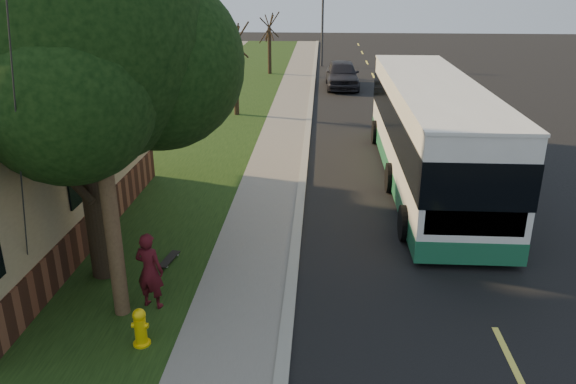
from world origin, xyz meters
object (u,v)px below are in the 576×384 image
object	(u,v)px
fire_hydrant	(140,327)
traffic_signal	(322,22)
bare_tree_near	(235,71)
transit_bus	(430,130)
skateboard_main	(169,259)
leafy_tree	(80,40)
bare_tree_far	(269,44)
distant_car	(342,74)
utility_pole	(94,83)
skateboarder	(150,271)

from	to	relation	value
fire_hydrant	traffic_signal	distance (m)	34.25
bare_tree_near	traffic_signal	bearing A→B (deg)	75.96
transit_bus	skateboard_main	distance (m)	9.38
fire_hydrant	leafy_tree	world-z (taller)	leafy_tree
bare_tree_far	distant_car	xyz separation A→B (m)	(4.75, -4.44, -1.20)
fire_hydrant	bare_tree_near	bearing A→B (deg)	92.86
bare_tree_near	distant_car	distance (m)	9.30
fire_hydrant	leafy_tree	distance (m)	5.65
traffic_signal	distant_car	xyz separation A→B (m)	(1.25, -8.44, -2.36)
bare_tree_near	transit_bus	xyz separation A→B (m)	(7.53, -8.77, -0.40)
utility_pole	leafy_tree	size ratio (longest dim) A/B	1.16
skateboarder	distant_car	distance (m)	24.71
fire_hydrant	traffic_signal	bearing A→B (deg)	84.79
transit_bus	skateboard_main	size ratio (longest dim) A/B	13.90
fire_hydrant	traffic_signal	size ratio (longest dim) A/B	0.13
fire_hydrant	utility_pole	size ratio (longest dim) A/B	0.08
utility_pole	skateboarder	bearing A→B (deg)	26.66
leafy_tree	skateboarder	world-z (taller)	leafy_tree
traffic_signal	skateboarder	distance (m)	32.98
transit_bus	skateboarder	size ratio (longest dim) A/B	7.49
skateboard_main	traffic_signal	bearing A→B (deg)	83.68
leafy_tree	distant_car	world-z (taller)	leafy_tree
bare_tree_far	traffic_signal	world-z (taller)	traffic_signal
skateboarder	bare_tree_far	bearing A→B (deg)	-75.40
transit_bus	skateboarder	bearing A→B (deg)	-130.47
fire_hydrant	transit_bus	world-z (taller)	transit_bus
fire_hydrant	leafy_tree	xyz separation A→B (m)	(-1.57, 2.65, 4.73)
bare_tree_far	distant_car	world-z (taller)	bare_tree_far
utility_pole	bare_tree_far	world-z (taller)	utility_pole
distant_car	fire_hydrant	bearing A→B (deg)	-101.01
utility_pole	leafy_tree	bearing A→B (deg)	117.60
skateboarder	distant_car	world-z (taller)	skateboarder
utility_pole	distant_car	distance (m)	25.37
skateboard_main	bare_tree_near	bearing A→B (deg)	92.24
bare_tree_far	skateboard_main	size ratio (longest dim) A/B	4.62
skateboard_main	transit_bus	bearing A→B (deg)	41.23
leafy_tree	utility_pole	bearing A→B (deg)	-62.40
utility_pole	traffic_signal	bearing A→B (deg)	83.42
bare_tree_far	skateboard_main	bearing A→B (deg)	-89.83
leafy_tree	skateboarder	xyz separation A→B (m)	(1.41, -1.38, -4.29)
utility_pole	bare_tree_far	distance (m)	29.13
bare_tree_near	distant_car	xyz separation A→B (m)	(5.25, 7.56, -1.35)
transit_bus	traffic_signal	bearing A→B (deg)	98.10
transit_bus	fire_hydrant	bearing A→B (deg)	-125.69
skateboarder	leafy_tree	bearing A→B (deg)	-30.33
utility_pole	leafy_tree	distance (m)	1.94
bare_tree_near	skateboarder	world-z (taller)	bare_tree_near
fire_hydrant	distant_car	size ratio (longest dim) A/B	0.16
traffic_signal	skateboarder	bearing A→B (deg)	-95.69
utility_pole	bare_tree_near	xyz separation A→B (m)	(-0.19, 17.01, -2.48)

